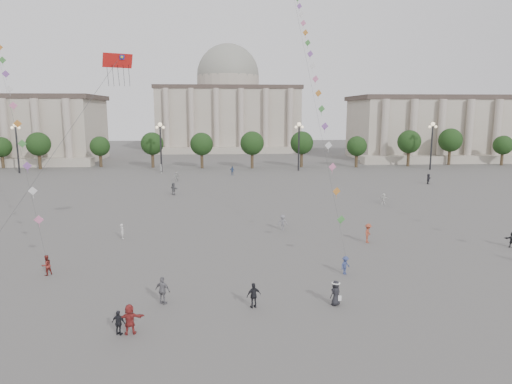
{
  "coord_description": "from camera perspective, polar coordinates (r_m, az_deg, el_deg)",
  "views": [
    {
      "loc": [
        -0.98,
        -29.46,
        12.94
      ],
      "look_at": [
        1.75,
        12.0,
        5.59
      ],
      "focal_mm": 32.0,
      "sensor_mm": 36.0,
      "label": 1
    }
  ],
  "objects": [
    {
      "name": "person_crowd_6",
      "position": [
        50.42,
        3.35,
        -3.84
      ],
      "size": [
        1.23,
        0.86,
        1.75
      ],
      "primitive_type": "imported",
      "rotation": [
        0.0,
        0.0,
        6.09
      ],
      "color": "slate",
      "rests_on": "ground"
    },
    {
      "name": "tourist_2",
      "position": [
        28.75,
        -15.51,
        -15.08
      ],
      "size": [
        1.77,
        0.81,
        1.84
      ],
      "primitive_type": "imported",
      "rotation": [
        0.0,
        0.0,
        3.3
      ],
      "color": "maroon",
      "rests_on": "ground"
    },
    {
      "name": "tree_row",
      "position": [
        107.73,
        -3.25,
        5.99
      ],
      "size": [
        137.12,
        5.12,
        8.0
      ],
      "color": "#3D2F1E",
      "rests_on": "ground"
    },
    {
      "name": "person_crowd_13",
      "position": [
        49.08,
        -16.38,
        -4.72
      ],
      "size": [
        0.59,
        0.68,
        1.58
      ],
      "primitive_type": "imported",
      "rotation": [
        0.0,
        0.0,
        2.01
      ],
      "color": "silver",
      "rests_on": "ground"
    },
    {
      "name": "person_crowd_7",
      "position": [
        66.92,
        15.66,
        -0.81
      ],
      "size": [
        1.52,
        1.05,
        1.58
      ],
      "primitive_type": "imported",
      "rotation": [
        0.0,
        0.0,
        2.7
      ],
      "color": "silver",
      "rests_on": "ground"
    },
    {
      "name": "person_crowd_8",
      "position": [
        47.01,
        13.84,
        -5.02
      ],
      "size": [
        1.27,
        1.45,
        1.95
      ],
      "primitive_type": "imported",
      "rotation": [
        0.0,
        0.0,
        1.02
      ],
      "color": "#9F422B",
      "rests_on": "ground"
    },
    {
      "name": "lamp_post_mid_east",
      "position": [
        100.89,
        5.39,
        6.81
      ],
      "size": [
        2.0,
        0.9,
        10.65
      ],
      "color": "#262628",
      "rests_on": "ground"
    },
    {
      "name": "kite_flyer_1",
      "position": [
        37.82,
        11.11,
        -8.98
      ],
      "size": [
        1.1,
        1.03,
        1.5
      ],
      "primitive_type": "imported",
      "rotation": [
        0.0,
        0.0,
        0.66
      ],
      "color": "navy",
      "rests_on": "ground"
    },
    {
      "name": "kite_flyer_0",
      "position": [
        40.53,
        -24.72,
        -8.31
      ],
      "size": [
        1.0,
        1.02,
        1.66
      ],
      "primitive_type": "imported",
      "rotation": [
        0.0,
        0.0,
        4.02
      ],
      "color": "maroon",
      "rests_on": "ground"
    },
    {
      "name": "person_crowd_0",
      "position": [
        93.94,
        -2.99,
        2.67
      ],
      "size": [
        1.1,
        0.47,
        1.87
      ],
      "primitive_type": "imported",
      "rotation": [
        0.0,
        0.0,
        0.02
      ],
      "color": "#38507E",
      "rests_on": "ground"
    },
    {
      "name": "tourist_1",
      "position": [
        28.89,
        -16.79,
        -15.38
      ],
      "size": [
        0.95,
        0.67,
        1.5
      ],
      "primitive_type": "imported",
      "rotation": [
        0.0,
        0.0,
        2.76
      ],
      "color": "black",
      "rests_on": "ground"
    },
    {
      "name": "ground",
      "position": [
        32.19,
        -1.75,
        -13.68
      ],
      "size": [
        360.0,
        360.0,
        0.0
      ],
      "primitive_type": "plane",
      "color": "#504E4B",
      "rests_on": "ground"
    },
    {
      "name": "person_crowd_4",
      "position": [
        87.51,
        -9.91,
        1.93
      ],
      "size": [
        1.38,
        1.52,
        1.68
      ],
      "primitive_type": "imported",
      "rotation": [
        0.0,
        0.0,
        4.02
      ],
      "color": "#B5B6B1",
      "rests_on": "ground"
    },
    {
      "name": "lamp_post_far_east",
      "position": [
        109.72,
        21.15,
        6.44
      ],
      "size": [
        2.0,
        0.9,
        10.65
      ],
      "color": "#262628",
      "rests_on": "ground"
    },
    {
      "name": "dragon_kite",
      "position": [
        36.97,
        -17.06,
        14.13
      ],
      "size": [
        4.26,
        9.08,
        23.39
      ],
      "color": "red",
      "rests_on": "ground"
    },
    {
      "name": "kite_train_mid",
      "position": [
        65.54,
        5.56,
        21.04
      ],
      "size": [
        1.95,
        54.39,
        70.95
      ],
      "color": "#3F3F3F",
      "rests_on": "ground"
    },
    {
      "name": "lamp_post_far_west",
      "position": [
        108.91,
        -27.76,
        5.94
      ],
      "size": [
        2.0,
        0.9,
        10.65
      ],
      "color": "#262628",
      "rests_on": "ground"
    },
    {
      "name": "tourist_3",
      "position": [
        32.26,
        -11.58,
        -11.96
      ],
      "size": [
        1.23,
        0.94,
        1.95
      ],
      "primitive_type": "imported",
      "rotation": [
        0.0,
        0.0,
        2.67
      ],
      "color": "slate",
      "rests_on": "ground"
    },
    {
      "name": "person_crowd_12",
      "position": [
        72.8,
        -10.27,
        0.4
      ],
      "size": [
        1.63,
        1.73,
        1.94
      ],
      "primitive_type": "imported",
      "rotation": [
        0.0,
        0.0,
        2.3
      ],
      "color": "slate",
      "rests_on": "ground"
    },
    {
      "name": "person_crowd_9",
      "position": [
        88.17,
        20.74,
        1.55
      ],
      "size": [
        1.5,
        1.7,
        1.87
      ],
      "primitive_type": "imported",
      "rotation": [
        0.0,
        0.0,
        0.91
      ],
      "color": "#222127",
      "rests_on": "ground"
    },
    {
      "name": "hall_central",
      "position": [
        158.69,
        -3.47,
        10.48
      ],
      "size": [
        48.3,
        34.3,
        35.5
      ],
      "color": "#AA9F8E",
      "rests_on": "ground"
    },
    {
      "name": "lamp_post_mid_west",
      "position": [
        100.6,
        -11.85,
        6.63
      ],
      "size": [
        2.0,
        0.9,
        10.65
      ],
      "color": "#262628",
      "rests_on": "ground"
    },
    {
      "name": "hat_person",
      "position": [
        31.96,
        9.93,
        -12.27
      ],
      "size": [
        1.0,
        0.93,
        1.72
      ],
      "color": "black",
      "rests_on": "ground"
    },
    {
      "name": "person_crowd_3",
      "position": [
        50.55,
        29.39,
        -5.22
      ],
      "size": [
        1.51,
        1.0,
        1.56
      ],
      "primitive_type": "imported",
      "rotation": [
        0.0,
        0.0,
        2.73
      ],
      "color": "black",
      "rests_on": "ground"
    },
    {
      "name": "tourist_4",
      "position": [
        31.14,
        -0.28,
        -12.8
      ],
      "size": [
        1.09,
        0.74,
        1.72
      ],
      "primitive_type": "imported",
      "rotation": [
        0.0,
        0.0,
        3.5
      ],
      "color": "black",
      "rests_on": "ground"
    },
    {
      "name": "hall_east",
      "position": [
        144.95,
        28.08,
        7.08
      ],
      "size": [
        84.0,
        26.22,
        17.2
      ],
      "color": "#AA9F8E",
      "rests_on": "ground"
    },
    {
      "name": "person_crowd_10",
      "position": [
        98.85,
        -11.77,
        2.86
      ],
      "size": [
        0.53,
        0.75,
        1.94
      ],
      "primitive_type": "imported",
      "rotation": [
        0.0,
        0.0,
        1.66
      ],
      "color": "#ACADA9",
      "rests_on": "ground"
    }
  ]
}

